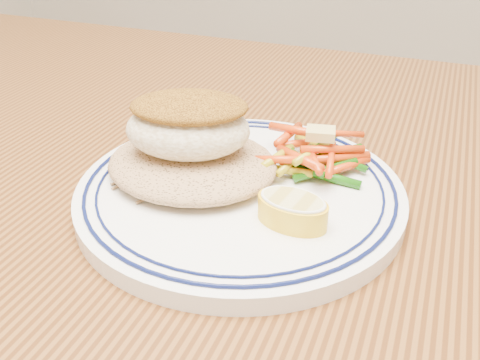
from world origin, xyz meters
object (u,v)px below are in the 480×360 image
dining_table (250,292)px  rice_pilaf (192,161)px  vegetable_pile (313,155)px  fish_fillet (188,124)px  plate (240,191)px  lemon_wedge (292,209)px

dining_table → rice_pilaf: (-0.05, 0.00, 0.13)m
rice_pilaf → vegetable_pile: vegetable_pile is taller
dining_table → rice_pilaf: 0.14m
rice_pilaf → dining_table: bearing=-2.1°
vegetable_pile → fish_fillet: bearing=-152.6°
dining_table → rice_pilaf: rice_pilaf is taller
plate → lemon_wedge: (0.05, -0.04, 0.02)m
rice_pilaf → plate: bearing=-2.0°
rice_pilaf → vegetable_pile: bearing=27.9°
vegetable_pile → lemon_wedge: size_ratio=1.76×
dining_table → fish_fillet: bearing=178.0°
plate → rice_pilaf: size_ratio=1.85×
fish_fillet → lemon_wedge: fish_fillet is taller
fish_fillet → vegetable_pile: 0.11m
fish_fillet → vegetable_pile: fish_fillet is taller
fish_fillet → plate: bearing=-1.9°
fish_fillet → lemon_wedge: size_ratio=2.01×
plate → lemon_wedge: 0.07m
dining_table → fish_fillet: 0.17m
rice_pilaf → fish_fillet: 0.03m
rice_pilaf → lemon_wedge: rice_pilaf is taller
plate → vegetable_pile: 0.07m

